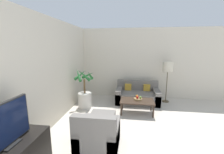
{
  "coord_description": "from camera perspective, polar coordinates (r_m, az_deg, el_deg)",
  "views": [
    {
      "loc": [
        -1.08,
        -0.12,
        1.98
      ],
      "look_at": [
        -1.76,
        4.74,
        1.0
      ],
      "focal_mm": 24.0,
      "sensor_mm": 36.0,
      "label": 1
    }
  ],
  "objects": [
    {
      "name": "television",
      "position": [
        2.55,
        -35.12,
        -14.56
      ],
      "size": [
        0.18,
        0.77,
        0.63
      ],
      "color": "black",
      "rests_on": "tv_console"
    },
    {
      "name": "wall_back",
      "position": [
        6.06,
        18.22,
        4.77
      ],
      "size": [
        7.71,
        0.06,
        2.7
      ],
      "color": "beige",
      "rests_on": "ground_plane"
    },
    {
      "name": "wall_left",
      "position": [
        3.67,
        -25.29,
        0.33
      ],
      "size": [
        0.06,
        7.38,
        2.7
      ],
      "color": "beige",
      "rests_on": "ground_plane"
    },
    {
      "name": "orange_fruit",
      "position": [
        4.75,
        9.49,
        -7.22
      ],
      "size": [
        0.08,
        0.08,
        0.08
      ],
      "color": "orange",
      "rests_on": "fruit_bowl"
    },
    {
      "name": "floor_lamp",
      "position": [
        5.67,
        20.51,
        3.14
      ],
      "size": [
        0.35,
        0.35,
        1.47
      ],
      "color": "brown",
      "rests_on": "ground_plane"
    },
    {
      "name": "coffee_table",
      "position": [
        4.66,
        9.51,
        -9.36
      ],
      "size": [
        1.01,
        0.6,
        0.39
      ],
      "color": "#38281E",
      "rests_on": "ground_plane"
    },
    {
      "name": "ottoman",
      "position": [
        3.93,
        -3.58,
        -15.98
      ],
      "size": [
        0.6,
        0.46,
        0.37
      ],
      "color": "slate",
      "rests_on": "ground_plane"
    },
    {
      "name": "armchair",
      "position": [
        3.15,
        -5.36,
        -21.53
      ],
      "size": [
        0.79,
        0.83,
        0.84
      ],
      "color": "slate",
      "rests_on": "ground_plane"
    },
    {
      "name": "apple_red",
      "position": [
        4.66,
        9.65,
        -7.64
      ],
      "size": [
        0.08,
        0.08,
        0.08
      ],
      "color": "red",
      "rests_on": "fruit_bowl"
    },
    {
      "name": "sofa_loveseat",
      "position": [
        5.58,
        9.6,
        -6.91
      ],
      "size": [
        1.53,
        0.88,
        0.74
      ],
      "color": "slate",
      "rests_on": "ground_plane"
    },
    {
      "name": "potted_palm",
      "position": [
        5.07,
        -10.32,
        -6.77
      ],
      "size": [
        0.66,
        0.65,
        1.33
      ],
      "color": "beige",
      "rests_on": "ground_plane"
    },
    {
      "name": "fruit_bowl",
      "position": [
        4.71,
        9.89,
        -8.24
      ],
      "size": [
        0.26,
        0.26,
        0.05
      ],
      "color": "#997A4C",
      "rests_on": "coffee_table"
    },
    {
      "name": "apple_green",
      "position": [
        4.68,
        10.76,
        -7.6
      ],
      "size": [
        0.07,
        0.07,
        0.07
      ],
      "color": "olive",
      "rests_on": "fruit_bowl"
    }
  ]
}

